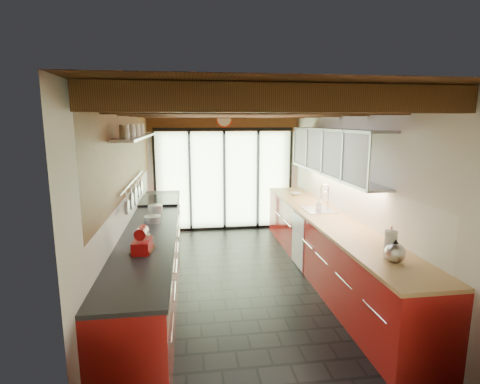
{
  "coord_description": "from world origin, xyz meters",
  "views": [
    {
      "loc": [
        -0.76,
        -5.13,
        2.3
      ],
      "look_at": [
        0.01,
        0.4,
        1.25
      ],
      "focal_mm": 28.0,
      "sensor_mm": 36.0,
      "label": 1
    }
  ],
  "objects_px": {
    "stand_mixer": "(142,242)",
    "kettle": "(395,251)",
    "bowl": "(296,194)",
    "soap_bottle": "(319,204)",
    "paper_towel": "(391,245)"
  },
  "relations": [
    {
      "from": "stand_mixer",
      "to": "bowl",
      "type": "xyz_separation_m",
      "value": [
        2.54,
        2.85,
        -0.09
      ]
    },
    {
      "from": "soap_bottle",
      "to": "stand_mixer",
      "type": "bearing_deg",
      "value": -148.65
    },
    {
      "from": "stand_mixer",
      "to": "bowl",
      "type": "distance_m",
      "value": 3.82
    },
    {
      "from": "paper_towel",
      "to": "bowl",
      "type": "bearing_deg",
      "value": 90.0
    },
    {
      "from": "soap_bottle",
      "to": "paper_towel",
      "type": "bearing_deg",
      "value": -90.0
    },
    {
      "from": "stand_mixer",
      "to": "bowl",
      "type": "bearing_deg",
      "value": 48.28
    },
    {
      "from": "soap_bottle",
      "to": "bowl",
      "type": "distance_m",
      "value": 1.3
    },
    {
      "from": "stand_mixer",
      "to": "soap_bottle",
      "type": "bearing_deg",
      "value": 31.35
    },
    {
      "from": "paper_towel",
      "to": "kettle",
      "type": "bearing_deg",
      "value": -90.0
    },
    {
      "from": "kettle",
      "to": "paper_towel",
      "type": "height_order",
      "value": "paper_towel"
    },
    {
      "from": "stand_mixer",
      "to": "kettle",
      "type": "relative_size",
      "value": 1.26
    },
    {
      "from": "stand_mixer",
      "to": "paper_towel",
      "type": "xyz_separation_m",
      "value": [
        2.54,
        -0.56,
        0.03
      ]
    },
    {
      "from": "kettle",
      "to": "bowl",
      "type": "distance_m",
      "value": 3.5
    },
    {
      "from": "kettle",
      "to": "soap_bottle",
      "type": "relative_size",
      "value": 1.23
    },
    {
      "from": "kettle",
      "to": "bowl",
      "type": "xyz_separation_m",
      "value": [
        -0.0,
        3.5,
        -0.08
      ]
    }
  ]
}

